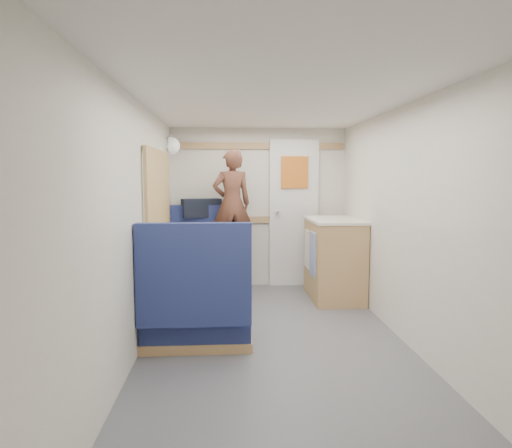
{
  "coord_description": "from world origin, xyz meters",
  "views": [
    {
      "loc": [
        -0.38,
        -3.53,
        1.4
      ],
      "look_at": [
        -0.11,
        0.9,
        0.94
      ],
      "focal_mm": 32.0,
      "sensor_mm": 36.0,
      "label": 1
    }
  ],
  "objects": [
    {
      "name": "dinette_table",
      "position": [
        -0.65,
        1.0,
        0.57
      ],
      "size": [
        0.62,
        0.92,
        0.72
      ],
      "color": "white",
      "rests_on": "floor"
    },
    {
      "name": "oak_trim_high",
      "position": [
        0.0,
        2.23,
        1.78
      ],
      "size": [
        2.15,
        0.02,
        0.08
      ],
      "primitive_type": "cube",
      "color": "#AC884D",
      "rests_on": "wall_back"
    },
    {
      "name": "duffel_bag",
      "position": [
        -0.72,
        2.12,
        1.01
      ],
      "size": [
        0.51,
        0.35,
        0.22
      ],
      "primitive_type": "cube",
      "rotation": [
        0.0,
        0.0,
        0.28
      ],
      "color": "black",
      "rests_on": "ledge"
    },
    {
      "name": "tumbler_left",
      "position": [
        -0.88,
        0.78,
        0.78
      ],
      "size": [
        0.07,
        0.07,
        0.12
      ],
      "primitive_type": "cylinder",
      "color": "silver",
      "rests_on": "dinette_table"
    },
    {
      "name": "tray",
      "position": [
        -0.57,
        0.86,
        0.73
      ],
      "size": [
        0.37,
        0.41,
        0.02
      ],
      "primitive_type": "cube",
      "rotation": [
        0.0,
        0.0,
        0.43
      ],
      "color": "white",
      "rests_on": "dinette_table"
    },
    {
      "name": "ledge",
      "position": [
        -0.65,
        2.12,
        0.88
      ],
      "size": [
        0.9,
        0.14,
        0.04
      ],
      "primitive_type": "cube",
      "color": "#AC884D",
      "rests_on": "bench_far"
    },
    {
      "name": "orange_fruit",
      "position": [
        -0.45,
        0.73,
        0.77
      ],
      "size": [
        0.06,
        0.06,
        0.06
      ],
      "primitive_type": "sphere",
      "color": "orange",
      "rests_on": "tray"
    },
    {
      "name": "wall_left",
      "position": [
        -1.1,
        0.0,
        1.0
      ],
      "size": [
        0.02,
        4.5,
        2.0
      ],
      "primitive_type": "cube",
      "color": "silver",
      "rests_on": "floor"
    },
    {
      "name": "side_window",
      "position": [
        -1.08,
        1.0,
        1.25
      ],
      "size": [
        0.04,
        1.3,
        0.72
      ],
      "primitive_type": "cube",
      "color": "#B0B89C",
      "rests_on": "wall_left"
    },
    {
      "name": "galley_counter",
      "position": [
        0.82,
        1.55,
        0.47
      ],
      "size": [
        0.57,
        0.92,
        0.92
      ],
      "color": "#AC884D",
      "rests_on": "floor"
    },
    {
      "name": "wine_glass",
      "position": [
        -0.77,
        1.04,
        0.84
      ],
      "size": [
        0.08,
        0.08,
        0.17
      ],
      "color": "white",
      "rests_on": "dinette_table"
    },
    {
      "name": "dome_light",
      "position": [
        -1.04,
        1.85,
        1.75
      ],
      "size": [
        0.2,
        0.2,
        0.2
      ],
      "primitive_type": "sphere",
      "color": "white",
      "rests_on": "wall_left"
    },
    {
      "name": "wall_back",
      "position": [
        0.0,
        2.25,
        1.0
      ],
      "size": [
        2.2,
        0.02,
        2.0
      ],
      "primitive_type": "cube",
      "color": "silver",
      "rests_on": "floor"
    },
    {
      "name": "ceiling",
      "position": [
        0.0,
        0.0,
        2.0
      ],
      "size": [
        4.5,
        4.5,
        0.0
      ],
      "primitive_type": "plane",
      "rotation": [
        3.14,
        0.0,
        0.0
      ],
      "color": "silver",
      "rests_on": "wall_back"
    },
    {
      "name": "beer_glass",
      "position": [
        -0.46,
        1.13,
        0.77
      ],
      "size": [
        0.07,
        0.07,
        0.1
      ],
      "primitive_type": "cylinder",
      "color": "brown",
      "rests_on": "dinette_table"
    },
    {
      "name": "cheese_block",
      "position": [
        -0.65,
        0.91,
        0.76
      ],
      "size": [
        0.12,
        0.1,
        0.04
      ],
      "primitive_type": "cube",
      "rotation": [
        0.0,
        0.0,
        0.37
      ],
      "color": "#E2D082",
      "rests_on": "tray"
    },
    {
      "name": "rear_door",
      "position": [
        0.45,
        2.22,
        0.97
      ],
      "size": [
        0.62,
        0.12,
        1.86
      ],
      "color": "white",
      "rests_on": "wall_back"
    },
    {
      "name": "tumbler_mid",
      "position": [
        -0.76,
        1.38,
        0.78
      ],
      "size": [
        0.07,
        0.07,
        0.12
      ],
      "primitive_type": "cylinder",
      "color": "white",
      "rests_on": "dinette_table"
    },
    {
      "name": "wall_right",
      "position": [
        1.1,
        0.0,
        1.0
      ],
      "size": [
        0.02,
        4.5,
        2.0
      ],
      "primitive_type": "cube",
      "color": "silver",
      "rests_on": "floor"
    },
    {
      "name": "oak_trim_low",
      "position": [
        0.0,
        2.23,
        0.85
      ],
      "size": [
        2.15,
        0.02,
        0.08
      ],
      "primitive_type": "cube",
      "color": "#AC884D",
      "rests_on": "wall_back"
    },
    {
      "name": "bench_far",
      "position": [
        -0.65,
        1.86,
        0.3
      ],
      "size": [
        0.9,
        0.59,
        1.05
      ],
      "color": "navy",
      "rests_on": "floor"
    },
    {
      "name": "floor",
      "position": [
        0.0,
        0.0,
        0.0
      ],
      "size": [
        4.5,
        4.5,
        0.0
      ],
      "primitive_type": "plane",
      "color": "#515156",
      "rests_on": "ground"
    },
    {
      "name": "pepper_grinder",
      "position": [
        -0.72,
        1.06,
        0.77
      ],
      "size": [
        0.03,
        0.03,
        0.09
      ],
      "primitive_type": "cylinder",
      "color": "black",
      "rests_on": "dinette_table"
    },
    {
      "name": "bread_loaf",
      "position": [
        -0.48,
        1.18,
        0.77
      ],
      "size": [
        0.15,
        0.26,
        0.1
      ],
      "primitive_type": "cube",
      "rotation": [
        0.0,
        0.0,
        0.07
      ],
      "color": "olive",
      "rests_on": "dinette_table"
    },
    {
      "name": "bench_near",
      "position": [
        -0.65,
        0.14,
        0.3
      ],
      "size": [
        0.9,
        0.59,
        1.05
      ],
      "color": "navy",
      "rests_on": "floor"
    },
    {
      "name": "person",
      "position": [
        -0.34,
        1.88,
        1.08
      ],
      "size": [
        0.51,
        0.39,
        1.26
      ],
      "primitive_type": "imported",
      "rotation": [
        0.0,
        0.0,
        3.36
      ],
      "color": "brown",
      "rests_on": "bench_far"
    }
  ]
}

